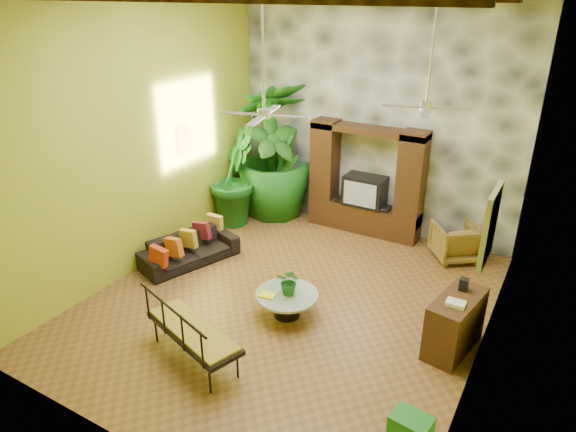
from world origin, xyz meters
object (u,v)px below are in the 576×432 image
Objects in this scene: ceiling_fan_front at (264,99)px; green_bin at (410,430)px; wicker_armchair at (455,241)px; coffee_table at (287,301)px; sofa at (189,249)px; entertainment_center at (365,188)px; tall_plant_a at (273,169)px; tall_plant_c at (274,150)px; side_console at (455,324)px; iron_bench at (190,330)px; tall_plant_b at (233,176)px; ceiling_fan_back at (428,92)px.

green_bin is at bearing -27.59° from ceiling_fan_front.
coffee_table is (-1.84, -3.25, -0.10)m from wicker_armchair.
ceiling_fan_front reaches higher than sofa.
entertainment_center is 1.01× the size of tall_plant_a.
entertainment_center is 2.19m from tall_plant_c.
entertainment_center is 5.41× the size of green_bin.
entertainment_center is at bearing 92.71° from coffee_table.
tall_plant_a is at bearing 135.28° from green_bin.
tall_plant_a is 0.79× the size of tall_plant_c.
side_console is (0.64, -2.77, 0.07)m from wicker_armchair.
side_console is (4.76, -2.90, -1.09)m from tall_plant_c.
ceiling_fan_front is at bearing -160.63° from side_console.
ceiling_fan_front reaches higher than iron_bench.
iron_bench is at bearing -61.87° from tall_plant_b.
tall_plant_a is (-1.77, 3.09, -2.21)m from ceiling_fan_front.
wicker_armchair is at bearing 97.76° from green_bin.
sofa is 4.95m from side_console.
iron_bench is at bearing -94.57° from entertainment_center.
tall_plant_b reaches higher than green_bin.
ceiling_fan_back is 3.81m from coffee_table.
tall_plant_a is 5.37× the size of green_bin.
coffee_table is (2.82, -2.55, -0.80)m from tall_plant_b.
coffee_table is at bearing 88.59° from iron_bench.
green_bin is at bearing -45.55° from tall_plant_c.
tall_plant_c is at bearing 154.58° from ceiling_fan_back.
wicker_armchair is 4.77m from green_bin.
tall_plant_b is 2.13× the size of coffee_table.
tall_plant_c is 6.83× the size of green_bin.
side_console is at bearing 52.77° from iron_bench.
ceiling_fan_back is at bearing 108.77° from green_bin.
sofa is 2.34× the size of wicker_armchair.
entertainment_center is at bearing 4.69° from tall_plant_c.
ceiling_fan_front is at bearing 152.41° from green_bin.
coffee_table is (2.28, -3.38, -1.26)m from tall_plant_c.
sofa is 2.70m from tall_plant_a.
sofa is at bearing 166.76° from coffee_table.
ceiling_fan_back is at bearing 38.89° from wicker_armchair.
coffee_table is (2.47, -0.58, -0.01)m from sofa.
iron_bench is (-0.41, -5.18, -0.43)m from entertainment_center.
side_console is at bearing -21.36° from tall_plant_b.
tall_plant_b is 6.71m from green_bin.
tall_plant_b is 1.09m from tall_plant_c.
tall_plant_a reaches higher than side_console.
green_bin is (4.76, -4.85, -1.32)m from tall_plant_c.
tall_plant_b is at bearing -141.20° from tall_plant_a.
wicker_armchair is at bearing 8.50° from tall_plant_b.
iron_bench is (-0.21, -1.64, -2.87)m from ceiling_fan_front.
entertainment_center is 1.29× the size of ceiling_fan_front.
sofa is 3.07m from tall_plant_c.
tall_plant_a is (-3.57, 1.49, -2.21)m from ceiling_fan_back.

